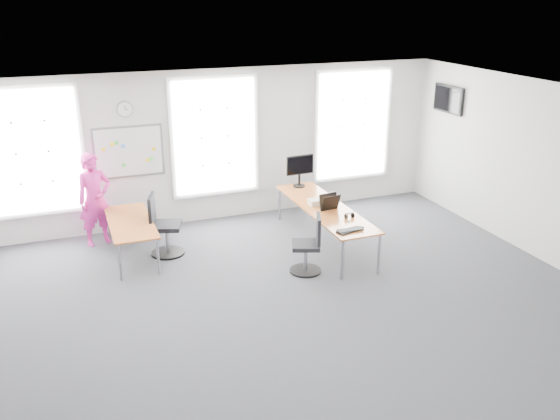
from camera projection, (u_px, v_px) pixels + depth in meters
name	position (u px, v px, depth m)	size (l,w,h in m)	color
floor	(270.00, 314.00, 8.52)	(10.00, 10.00, 0.00)	#2C2C32
ceiling	(269.00, 106.00, 7.47)	(10.00, 10.00, 0.00)	white
wall_back	(200.00, 148.00, 11.50)	(10.00, 10.00, 0.00)	silver
wall_front	(448.00, 394.00, 4.49)	(10.00, 10.00, 0.00)	silver
wall_right	(557.00, 178.00, 9.66)	(10.00, 10.00, 0.00)	silver
window_left	(32.00, 152.00, 10.40)	(1.60, 0.06, 2.20)	silver
window_mid	(215.00, 137.00, 11.50)	(1.60, 0.06, 2.20)	silver
window_right	(352.00, 125.00, 12.50)	(1.60, 0.06, 2.20)	silver
desk_right	(325.00, 209.00, 10.66)	(0.78, 2.93, 0.71)	#B75E26
desk_left	(131.00, 224.00, 10.14)	(0.73, 1.82, 0.66)	#B75E26
chair_right	(309.00, 248.00, 9.66)	(0.57, 0.57, 0.98)	black
chair_left	(163.00, 229.00, 10.30)	(0.62, 0.62, 1.10)	black
person	(95.00, 199.00, 10.61)	(0.62, 0.41, 1.70)	#DF2894
whiteboard	(129.00, 152.00, 11.01)	(1.20, 0.03, 0.90)	white
wall_clock	(125.00, 109.00, 10.73)	(0.30, 0.30, 0.04)	gray
tv	(448.00, 99.00, 11.99)	(0.06, 0.90, 0.55)	black
keyboard	(350.00, 230.00, 9.57)	(0.46, 0.16, 0.02)	black
mouse	(362.00, 227.00, 9.68)	(0.07, 0.11, 0.04)	black
lens_cap	(349.00, 221.00, 10.00)	(0.06, 0.06, 0.01)	black
headphones	(349.00, 216.00, 10.11)	(0.16, 0.09, 0.10)	black
laptop_sleeve	(330.00, 202.00, 10.45)	(0.37, 0.24, 0.29)	black
paper_stack	(317.00, 202.00, 10.75)	(0.30, 0.23, 0.10)	#F4E6C0
monitor	(300.00, 168.00, 11.62)	(0.58, 0.23, 0.64)	black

